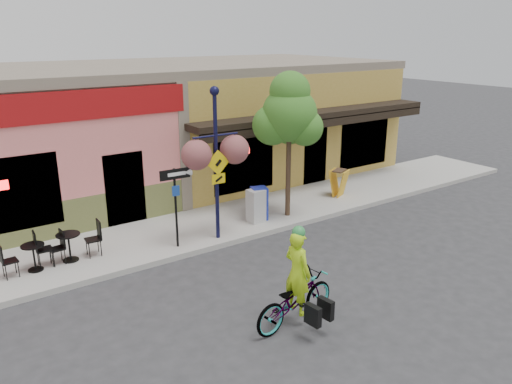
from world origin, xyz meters
TOP-DOWN VIEW (x-y plane):
  - ground at (0.00, 0.00)m, footprint 90.00×90.00m
  - sidewalk at (0.00, 2.00)m, footprint 24.00×3.00m
  - curb at (0.00, 0.55)m, footprint 24.00×0.12m
  - building at (0.00, 7.50)m, footprint 18.20×8.20m
  - bicycle at (-2.15, -3.48)m, footprint 2.10×0.94m
  - cyclist_rider at (-2.10, -3.48)m, footprint 0.48×0.68m
  - lamp_post at (-1.34, 0.90)m, footprint 1.34×0.56m
  - one_way_sign at (-2.53, 1.00)m, footprint 0.83×0.22m
  - cafe_set_left at (-5.97, 1.67)m, footprint 1.49×0.83m
  - cafe_set_right at (-5.13, 1.74)m, footprint 1.60×0.88m
  - newspaper_box_blue at (0.42, 1.40)m, footprint 0.55×0.51m
  - newspaper_box_grey at (0.24, 1.31)m, footprint 0.48×0.44m
  - street_tree at (1.36, 1.20)m, footprint 2.30×2.30m
  - sandwich_board at (4.08, 1.54)m, footprint 0.69×0.61m

SIDE VIEW (x-z plane):
  - ground at x=0.00m, z-range 0.00..0.00m
  - sidewalk at x=0.00m, z-range 0.00..0.15m
  - curb at x=0.00m, z-range 0.00..0.15m
  - bicycle at x=-2.15m, z-range 0.00..1.07m
  - cafe_set_left at x=-5.97m, z-range 0.15..1.01m
  - cafe_set_right at x=-5.13m, z-range 0.15..1.08m
  - sandwich_board at x=4.08m, z-range 0.15..1.10m
  - newspaper_box_grey at x=0.24m, z-range 0.15..1.15m
  - newspaper_box_blue at x=0.42m, z-range 0.15..1.17m
  - cyclist_rider at x=-2.10m, z-range 0.00..1.74m
  - one_way_sign at x=-2.53m, z-range 0.15..2.30m
  - lamp_post at x=-1.34m, z-range 0.15..4.32m
  - building at x=0.00m, z-range 0.00..4.50m
  - street_tree at x=1.36m, z-range 0.15..4.62m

